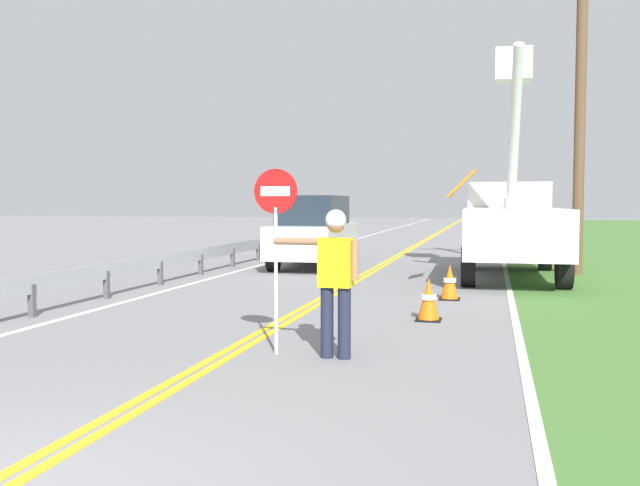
% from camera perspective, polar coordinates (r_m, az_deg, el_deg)
% --- Properties ---
extents(centerline_yellow_left, '(0.11, 110.00, 0.01)m').
position_cam_1_polar(centerline_yellow_left, '(23.56, 5.93, -1.26)').
color(centerline_yellow_left, yellow).
rests_on(centerline_yellow_left, ground).
extents(centerline_yellow_right, '(0.11, 110.00, 0.01)m').
position_cam_1_polar(centerline_yellow_right, '(23.53, 6.37, -1.27)').
color(centerline_yellow_right, yellow).
rests_on(centerline_yellow_right, ground).
extents(edge_line_right, '(0.12, 110.00, 0.01)m').
position_cam_1_polar(edge_line_right, '(23.33, 14.94, -1.40)').
color(edge_line_right, silver).
rests_on(edge_line_right, ground).
extents(edge_line_left, '(0.12, 110.00, 0.01)m').
position_cam_1_polar(edge_line_left, '(24.30, -2.29, -1.10)').
color(edge_line_left, silver).
rests_on(edge_line_left, ground).
extents(flagger_worker, '(1.09, 0.26, 1.83)m').
position_cam_1_polar(flagger_worker, '(8.41, 1.24, -2.53)').
color(flagger_worker, '#1E2338').
rests_on(flagger_worker, ground).
extents(stop_sign_paddle, '(0.56, 0.04, 2.33)m').
position_cam_1_polar(stop_sign_paddle, '(8.61, -3.68, 2.02)').
color(stop_sign_paddle, silver).
rests_on(stop_sign_paddle, ground).
extents(utility_bucket_truck, '(2.67, 6.86, 5.80)m').
position_cam_1_polar(utility_bucket_truck, '(18.43, 15.49, 1.76)').
color(utility_bucket_truck, silver).
rests_on(utility_bucket_truck, ground).
extents(oncoming_suv_nearest, '(2.01, 4.65, 2.10)m').
position_cam_1_polar(oncoming_suv_nearest, '(20.22, -0.52, 0.99)').
color(oncoming_suv_nearest, silver).
rests_on(oncoming_suv_nearest, ground).
extents(utility_pole_near, '(1.80, 0.28, 8.21)m').
position_cam_1_polar(utility_pole_near, '(19.46, 20.72, 10.19)').
color(utility_pole_near, brown).
rests_on(utility_pole_near, ground).
extents(traffic_cone_lead, '(0.40, 0.40, 0.70)m').
position_cam_1_polar(traffic_cone_lead, '(11.29, 8.97, -4.68)').
color(traffic_cone_lead, orange).
rests_on(traffic_cone_lead, ground).
extents(traffic_cone_mid, '(0.40, 0.40, 0.70)m').
position_cam_1_polar(traffic_cone_mid, '(13.76, 10.68, -3.24)').
color(traffic_cone_mid, orange).
rests_on(traffic_cone_mid, ground).
extents(guardrail_left_shoulder, '(0.10, 32.00, 0.71)m').
position_cam_1_polar(guardrail_left_shoulder, '(21.52, -6.14, -0.33)').
color(guardrail_left_shoulder, '#9EA0A3').
rests_on(guardrail_left_shoulder, ground).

